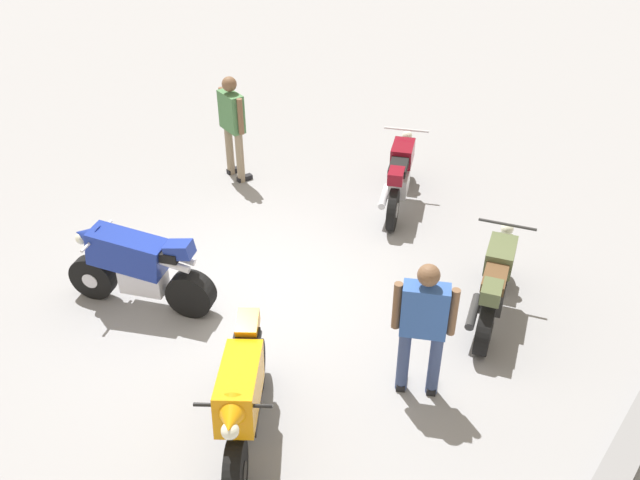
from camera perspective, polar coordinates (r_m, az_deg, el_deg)
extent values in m
plane|color=gray|center=(8.68, -5.96, -4.96)|extent=(40.00, 40.00, 0.00)
cylinder|color=black|center=(11.13, 7.30, 6.37)|extent=(0.63, 0.39, 0.64)
cylinder|color=black|center=(9.87, 6.27, 2.59)|extent=(0.63, 0.39, 0.64)
cylinder|color=silver|center=(11.13, 7.30, 6.37)|extent=(0.26, 0.22, 0.22)
cylinder|color=silver|center=(9.87, 6.27, 2.59)|extent=(0.26, 0.22, 0.22)
cube|color=silver|center=(10.41, 6.81, 4.95)|extent=(0.63, 0.49, 0.32)
cube|color=maroon|center=(10.40, 7.11, 7.39)|extent=(0.64, 0.53, 0.30)
cube|color=maroon|center=(10.98, 7.43, 7.99)|extent=(0.47, 0.33, 0.08)
cube|color=black|center=(9.99, 6.79, 6.38)|extent=(0.65, 0.49, 0.12)
cube|color=maroon|center=(9.73, 6.55, 5.48)|extent=(0.38, 0.34, 0.18)
cylinder|color=silver|center=(10.10, 5.54, 3.74)|extent=(0.55, 0.34, 0.16)
cylinder|color=silver|center=(10.59, 7.43, 9.37)|extent=(0.34, 0.65, 0.04)
sphere|color=silver|center=(10.87, 7.49, 8.88)|extent=(0.16, 0.16, 0.16)
cylinder|color=black|center=(8.97, -18.90, -3.04)|extent=(0.39, 0.61, 0.60)
cylinder|color=black|center=(8.37, -11.00, -4.55)|extent=(0.45, 0.64, 0.60)
cylinder|color=silver|center=(8.97, -18.90, -3.04)|extent=(0.25, 0.27, 0.21)
cylinder|color=silver|center=(8.37, -11.00, -4.55)|extent=(0.25, 0.27, 0.21)
cube|color=silver|center=(8.57, -14.89, -3.31)|extent=(0.49, 0.63, 0.32)
cube|color=navy|center=(8.41, -16.19, -0.96)|extent=(0.73, 1.05, 0.57)
cone|color=navy|center=(8.58, -19.37, 0.37)|extent=(0.46, 0.46, 0.39)
cube|color=black|center=(8.19, -13.82, -0.97)|extent=(0.48, 0.65, 0.12)
cube|color=navy|center=(8.02, -11.99, -0.82)|extent=(0.34, 0.41, 0.23)
cylinder|color=silver|center=(8.20, -11.93, -1.49)|extent=(0.24, 0.40, 0.17)
cylinder|color=silver|center=(8.08, -12.39, -2.13)|extent=(0.24, 0.40, 0.17)
cylinder|color=silver|center=(8.50, -18.60, 0.36)|extent=(0.65, 0.32, 0.04)
sphere|color=silver|center=(8.65, -19.76, 0.17)|extent=(0.16, 0.16, 0.16)
cylinder|color=black|center=(9.01, 15.22, -2.11)|extent=(0.62, 0.34, 0.60)
cylinder|color=black|center=(7.93, 13.92, -7.52)|extent=(0.62, 0.34, 0.60)
cylinder|color=#333333|center=(9.01, 15.22, -2.11)|extent=(0.26, 0.24, 0.21)
cylinder|color=#333333|center=(7.93, 13.92, -7.52)|extent=(0.26, 0.24, 0.21)
cube|color=#333333|center=(8.36, 14.66, -4.31)|extent=(0.62, 0.44, 0.32)
cube|color=#515B38|center=(8.29, 15.25, -1.32)|extent=(0.63, 0.48, 0.30)
cube|color=#515B38|center=(8.82, 15.53, -0.37)|extent=(0.47, 0.29, 0.08)
cube|color=brown|center=(7.91, 14.84, -2.97)|extent=(0.65, 0.44, 0.12)
cube|color=#515B38|center=(7.68, 14.51, -4.36)|extent=(0.37, 0.31, 0.18)
cylinder|color=#333333|center=(8.08, 13.02, -6.01)|extent=(0.56, 0.28, 0.16)
cylinder|color=#333333|center=(8.43, 15.79, 1.28)|extent=(0.26, 0.68, 0.04)
sphere|color=silver|center=(8.73, 15.77, 0.91)|extent=(0.16, 0.16, 0.16)
cylinder|color=black|center=(6.44, -7.27, -19.19)|extent=(0.57, 0.49, 0.60)
cylinder|color=black|center=(7.32, -5.85, -10.73)|extent=(0.61, 0.54, 0.60)
cylinder|color=black|center=(6.44, -7.27, -19.19)|extent=(0.28, 0.27, 0.21)
cylinder|color=black|center=(7.32, -5.85, -10.73)|extent=(0.28, 0.27, 0.21)
cube|color=black|center=(6.82, -6.50, -13.82)|extent=(0.62, 0.56, 0.32)
cube|color=orange|center=(6.43, -6.90, -12.41)|extent=(1.00, 0.88, 0.57)
cone|color=orange|center=(5.97, -7.66, -15.01)|extent=(0.49, 0.49, 0.39)
cube|color=black|center=(6.66, -6.50, -9.51)|extent=(0.64, 0.57, 0.12)
cube|color=orange|center=(6.82, -6.23, -7.29)|extent=(0.41, 0.38, 0.23)
cylinder|color=black|center=(6.92, -6.85, -8.66)|extent=(0.37, 0.31, 0.17)
cylinder|color=black|center=(6.90, -5.52, -8.71)|extent=(0.37, 0.31, 0.17)
cylinder|color=black|center=(6.05, -7.48, -13.89)|extent=(0.45, 0.58, 0.04)
sphere|color=silver|center=(5.96, -7.73, -15.91)|extent=(0.16, 0.16, 0.16)
cylinder|color=#384772|center=(7.24, 9.80, -10.43)|extent=(0.18, 0.18, 0.83)
cube|color=black|center=(7.55, 9.54, -12.16)|extent=(0.28, 0.21, 0.08)
cylinder|color=#384772|center=(7.24, 7.16, -10.17)|extent=(0.18, 0.18, 0.83)
cube|color=black|center=(7.55, 6.99, -11.92)|extent=(0.28, 0.21, 0.08)
cube|color=#3359A5|center=(6.77, 8.98, -5.97)|extent=(0.42, 0.52, 0.59)
cylinder|color=brown|center=(6.77, 11.36, -6.08)|extent=(0.12, 0.12, 0.56)
cylinder|color=brown|center=(6.76, 6.62, -5.62)|extent=(0.12, 0.12, 0.56)
sphere|color=brown|center=(6.50, 9.32, -3.00)|extent=(0.23, 0.23, 0.23)
cylinder|color=gray|center=(11.11, -6.88, 7.03)|extent=(0.16, 0.16, 0.88)
cube|color=black|center=(11.32, -6.48, 5.31)|extent=(0.28, 0.17, 0.08)
cylinder|color=gray|center=(11.38, -7.76, 7.66)|extent=(0.16, 0.16, 0.88)
cube|color=black|center=(11.59, -7.35, 5.97)|extent=(0.28, 0.17, 0.08)
cube|color=#4C7F4C|center=(10.93, -7.61, 10.87)|extent=(0.34, 0.54, 0.62)
cylinder|color=brown|center=(10.69, -6.84, 10.48)|extent=(0.11, 0.11, 0.59)
cylinder|color=brown|center=(11.17, -8.37, 11.41)|extent=(0.11, 0.11, 0.59)
sphere|color=brown|center=(10.76, -7.80, 13.12)|extent=(0.24, 0.24, 0.24)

